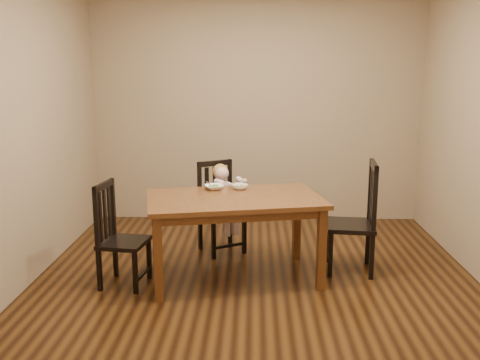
{
  "coord_description": "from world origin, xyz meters",
  "views": [
    {
      "loc": [
        -0.02,
        -4.56,
        1.89
      ],
      "look_at": [
        -0.15,
        0.25,
        0.87
      ],
      "focal_mm": 40.0,
      "sensor_mm": 36.0,
      "label": 1
    }
  ],
  "objects_px": {
    "chair_left": "(119,236)",
    "chair_right": "(357,220)",
    "chair_child": "(220,209)",
    "bowl_veg": "(240,187)",
    "dining_table": "(234,206)",
    "toddler": "(222,198)",
    "bowl_peas": "(214,187)"
  },
  "relations": [
    {
      "from": "chair_left",
      "to": "dining_table",
      "type": "bearing_deg",
      "value": 108.31
    },
    {
      "from": "chair_child",
      "to": "chair_left",
      "type": "height_order",
      "value": "chair_child"
    },
    {
      "from": "chair_child",
      "to": "chair_right",
      "type": "relative_size",
      "value": 0.9
    },
    {
      "from": "chair_child",
      "to": "chair_right",
      "type": "xyz_separation_m",
      "value": [
        1.31,
        -0.55,
        0.05
      ]
    },
    {
      "from": "bowl_peas",
      "to": "bowl_veg",
      "type": "height_order",
      "value": "bowl_veg"
    },
    {
      "from": "dining_table",
      "to": "bowl_peas",
      "type": "height_order",
      "value": "bowl_peas"
    },
    {
      "from": "toddler",
      "to": "bowl_peas",
      "type": "bearing_deg",
      "value": 54.97
    },
    {
      "from": "dining_table",
      "to": "chair_left",
      "type": "distance_m",
      "value": 1.05
    },
    {
      "from": "bowl_peas",
      "to": "dining_table",
      "type": "bearing_deg",
      "value": -54.79
    },
    {
      "from": "chair_left",
      "to": "bowl_peas",
      "type": "relative_size",
      "value": 5.2
    },
    {
      "from": "bowl_veg",
      "to": "chair_right",
      "type": "bearing_deg",
      "value": -4.82
    },
    {
      "from": "dining_table",
      "to": "chair_left",
      "type": "height_order",
      "value": "chair_left"
    },
    {
      "from": "chair_child",
      "to": "bowl_veg",
      "type": "height_order",
      "value": "chair_child"
    },
    {
      "from": "chair_right",
      "to": "bowl_veg",
      "type": "relative_size",
      "value": 7.0
    },
    {
      "from": "chair_right",
      "to": "bowl_veg",
      "type": "height_order",
      "value": "chair_right"
    },
    {
      "from": "bowl_veg",
      "to": "chair_child",
      "type": "bearing_deg",
      "value": 115.92
    },
    {
      "from": "chair_left",
      "to": "toddler",
      "type": "distance_m",
      "value": 1.23
    },
    {
      "from": "chair_child",
      "to": "toddler",
      "type": "relative_size",
      "value": 1.97
    },
    {
      "from": "bowl_peas",
      "to": "toddler",
      "type": "bearing_deg",
      "value": 84.24
    },
    {
      "from": "dining_table",
      "to": "toddler",
      "type": "relative_size",
      "value": 3.54
    },
    {
      "from": "chair_child",
      "to": "toddler",
      "type": "xyz_separation_m",
      "value": [
        0.02,
        -0.04,
        0.12
      ]
    },
    {
      "from": "chair_left",
      "to": "chair_right",
      "type": "height_order",
      "value": "chair_right"
    },
    {
      "from": "chair_right",
      "to": "bowl_veg",
      "type": "bearing_deg",
      "value": 91.41
    },
    {
      "from": "chair_left",
      "to": "bowl_veg",
      "type": "xyz_separation_m",
      "value": [
        1.05,
        0.47,
        0.35
      ]
    },
    {
      "from": "chair_left",
      "to": "chair_right",
      "type": "relative_size",
      "value": 0.88
    },
    {
      "from": "chair_left",
      "to": "toddler",
      "type": "relative_size",
      "value": 1.94
    },
    {
      "from": "dining_table",
      "to": "chair_left",
      "type": "xyz_separation_m",
      "value": [
        -1.0,
        -0.17,
        -0.23
      ]
    },
    {
      "from": "dining_table",
      "to": "bowl_veg",
      "type": "xyz_separation_m",
      "value": [
        0.04,
        0.3,
        0.11
      ]
    },
    {
      "from": "chair_child",
      "to": "dining_table",
      "type": "bearing_deg",
      "value": 74.11
    },
    {
      "from": "dining_table",
      "to": "chair_child",
      "type": "xyz_separation_m",
      "value": [
        -0.18,
        0.76,
        -0.22
      ]
    },
    {
      "from": "dining_table",
      "to": "bowl_peas",
      "type": "xyz_separation_m",
      "value": [
        -0.2,
        0.28,
        0.11
      ]
    },
    {
      "from": "chair_left",
      "to": "bowl_peas",
      "type": "distance_m",
      "value": 0.99
    }
  ]
}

